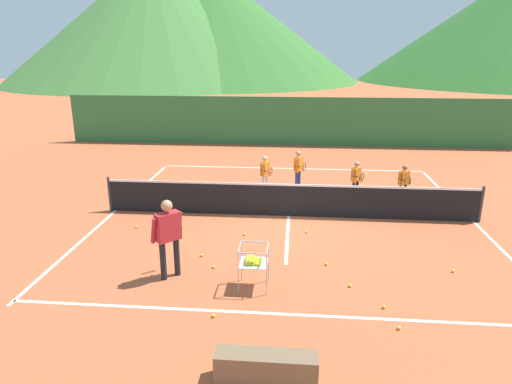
{
  "coord_description": "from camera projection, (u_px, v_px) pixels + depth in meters",
  "views": [
    {
      "loc": [
        0.15,
        -12.45,
        4.65
      ],
      "look_at": [
        -0.85,
        -1.17,
        1.08
      ],
      "focal_mm": 31.88,
      "sensor_mm": 36.0,
      "label": 1
    }
  ],
  "objects": [
    {
      "name": "tennis_ball_9",
      "position": [
        384.0,
        307.0,
        8.51
      ],
      "size": [
        0.07,
        0.07,
        0.07
      ],
      "primitive_type": "sphere",
      "color": "yellow",
      "rests_on": "ground"
    },
    {
      "name": "tennis_ball_1",
      "position": [
        453.0,
        271.0,
        9.89
      ],
      "size": [
        0.07,
        0.07,
        0.07
      ],
      "primitive_type": "sphere",
      "color": "yellow",
      "rests_on": "ground"
    },
    {
      "name": "hill_2",
      "position": [
        155.0,
        21.0,
        63.14
      ],
      "size": [
        41.57,
        41.57,
        16.83
      ],
      "primitive_type": "cone",
      "color": "#427A38",
      "rests_on": "ground"
    },
    {
      "name": "tennis_ball_11",
      "position": [
        245.0,
        234.0,
        11.86
      ],
      "size": [
        0.07,
        0.07,
        0.07
      ],
      "primitive_type": "sphere",
      "color": "yellow",
      "rests_on": "ground"
    },
    {
      "name": "tennis_ball_6",
      "position": [
        214.0,
        267.0,
        10.08
      ],
      "size": [
        0.07,
        0.07,
        0.07
      ],
      "primitive_type": "sphere",
      "color": "yellow",
      "rests_on": "ground"
    },
    {
      "name": "student_3",
      "position": [
        404.0,
        180.0,
        14.22
      ],
      "size": [
        0.47,
        0.64,
        1.21
      ],
      "color": "black",
      "rests_on": "ground"
    },
    {
      "name": "line_baseline_far",
      "position": [
        291.0,
        169.0,
        18.49
      ],
      "size": [
        10.41,
        0.08,
        0.01
      ],
      "primitive_type": "cube",
      "color": "white",
      "rests_on": "ground"
    },
    {
      "name": "ground_plane",
      "position": [
        289.0,
        216.0,
        13.24
      ],
      "size": [
        120.0,
        120.0,
        0.0
      ],
      "primitive_type": "plane",
      "color": "#B25633"
    },
    {
      "name": "student_2",
      "position": [
        356.0,
        177.0,
        14.52
      ],
      "size": [
        0.42,
        0.69,
        1.25
      ],
      "color": "black",
      "rests_on": "ground"
    },
    {
      "name": "ball_cart",
      "position": [
        253.0,
        261.0,
        9.1
      ],
      "size": [
        0.58,
        0.58,
        0.9
      ],
      "color": "#B7B7BC",
      "rests_on": "ground"
    },
    {
      "name": "tennis_ball_10",
      "position": [
        306.0,
        232.0,
        12.01
      ],
      "size": [
        0.07,
        0.07,
        0.07
      ],
      "primitive_type": "sphere",
      "color": "yellow",
      "rests_on": "ground"
    },
    {
      "name": "windscreen_fence",
      "position": [
        293.0,
        121.0,
        22.65
      ],
      "size": [
        22.9,
        0.08,
        2.4
      ],
      "primitive_type": "cube",
      "color": "#33753D",
      "rests_on": "ground"
    },
    {
      "name": "tennis_ball_7",
      "position": [
        213.0,
        316.0,
        8.23
      ],
      "size": [
        0.07,
        0.07,
        0.07
      ],
      "primitive_type": "sphere",
      "color": "yellow",
      "rests_on": "ground"
    },
    {
      "name": "tennis_ball_5",
      "position": [
        350.0,
        286.0,
        9.28
      ],
      "size": [
        0.07,
        0.07,
        0.07
      ],
      "primitive_type": "sphere",
      "color": "yellow",
      "rests_on": "ground"
    },
    {
      "name": "tennis_ball_0",
      "position": [
        202.0,
        255.0,
        10.65
      ],
      "size": [
        0.07,
        0.07,
        0.07
      ],
      "primitive_type": "sphere",
      "color": "yellow",
      "rests_on": "ground"
    },
    {
      "name": "student_0",
      "position": [
        265.0,
        171.0,
        15.13
      ],
      "size": [
        0.41,
        0.7,
        1.28
      ],
      "color": "silver",
      "rests_on": "ground"
    },
    {
      "name": "hill_1",
      "position": [
        211.0,
        26.0,
        66.64
      ],
      "size": [
        43.37,
        43.37,
        15.87
      ],
      "primitive_type": "cone",
      "color": "#38702D",
      "rests_on": "ground"
    },
    {
      "name": "line_sideline_west",
      "position": [
        116.0,
        210.0,
        13.68
      ],
      "size": [
        0.08,
        10.69,
        0.01
      ],
      "primitive_type": "cube",
      "color": "white",
      "rests_on": "ground"
    },
    {
      "name": "line_baseline_near",
      "position": [
        283.0,
        314.0,
        8.34
      ],
      "size": [
        10.41,
        0.08,
        0.01
      ],
      "primitive_type": "cube",
      "color": "white",
      "rests_on": "ground"
    },
    {
      "name": "instructor",
      "position": [
        168.0,
        232.0,
        9.41
      ],
      "size": [
        0.65,
        0.8,
        1.73
      ],
      "color": "black",
      "rests_on": "ground"
    },
    {
      "name": "line_sideline_east",
      "position": [
        473.0,
        222.0,
        12.8
      ],
      "size": [
        0.08,
        10.69,
        0.01
      ],
      "primitive_type": "cube",
      "color": "white",
      "rests_on": "ground"
    },
    {
      "name": "line_service_center",
      "position": [
        289.0,
        216.0,
        13.24
      ],
      "size": [
        0.08,
        6.29,
        0.01
      ],
      "primitive_type": "cube",
      "color": "white",
      "rests_on": "ground"
    },
    {
      "name": "tennis_ball_2",
      "position": [
        399.0,
        328.0,
        7.87
      ],
      "size": [
        0.07,
        0.07,
        0.07
      ],
      "primitive_type": "sphere",
      "color": "yellow",
      "rests_on": "ground"
    },
    {
      "name": "student_1",
      "position": [
        298.0,
        166.0,
        15.56
      ],
      "size": [
        0.42,
        0.72,
        1.35
      ],
      "color": "navy",
      "rests_on": "ground"
    },
    {
      "name": "tennis_ball_4",
      "position": [
        176.0,
        217.0,
        13.08
      ],
      "size": [
        0.07,
        0.07,
        0.07
      ],
      "primitive_type": "sphere",
      "color": "yellow",
      "rests_on": "ground"
    },
    {
      "name": "courtside_bench",
      "position": [
        266.0,
        367.0,
        6.6
      ],
      "size": [
        1.5,
        0.36,
        0.46
      ],
      "primitive_type": "cube",
      "color": "brown",
      "rests_on": "ground"
    },
    {
      "name": "tennis_ball_8",
      "position": [
        326.0,
        264.0,
        10.22
      ],
      "size": [
        0.07,
        0.07,
        0.07
      ],
      "primitive_type": "sphere",
      "color": "yellow",
      "rests_on": "ground"
    },
    {
      "name": "tennis_ball_3",
      "position": [
        137.0,
        227.0,
        12.34
      ],
      "size": [
        0.07,
        0.07,
        0.07
      ],
      "primitive_type": "sphere",
      "color": "yellow",
      "rests_on": "ground"
    },
    {
      "name": "tennis_net",
      "position": [
        289.0,
        200.0,
        13.09
      ],
      "size": [
        10.77,
        0.08,
        1.05
      ],
      "color": "#333338",
      "rests_on": "ground"
    }
  ]
}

